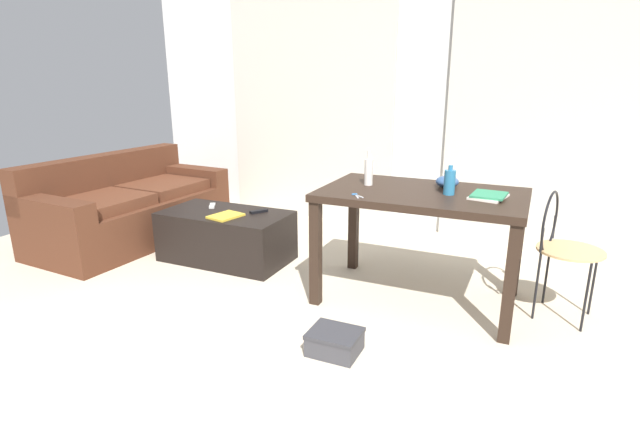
% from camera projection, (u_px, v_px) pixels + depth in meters
% --- Properties ---
extents(ground_plane, '(7.39, 7.39, 0.00)m').
position_uv_depth(ground_plane, '(350.00, 300.00, 3.48)').
color(ground_plane, beige).
extents(wall_back, '(6.27, 0.10, 2.65)m').
position_uv_depth(wall_back, '(423.00, 99.00, 4.80)').
color(wall_back, silver).
rests_on(wall_back, ground).
extents(curtains, '(4.28, 0.03, 2.41)m').
position_uv_depth(curtains, '(420.00, 112.00, 4.76)').
color(curtains, beige).
rests_on(curtains, ground).
extents(couch, '(0.99, 1.90, 0.81)m').
position_uv_depth(couch, '(129.00, 208.00, 4.72)').
color(couch, '#4C2819').
rests_on(couch, ground).
extents(coffee_table, '(1.08, 0.59, 0.43)m').
position_uv_depth(coffee_table, '(226.00, 236.00, 4.20)').
color(coffee_table, black).
rests_on(coffee_table, ground).
extents(craft_table, '(1.35, 0.84, 0.79)m').
position_uv_depth(craft_table, '(421.00, 206.00, 3.32)').
color(craft_table, black).
rests_on(craft_table, ground).
extents(wire_chair, '(0.41, 0.44, 0.84)m').
position_uv_depth(wire_chair, '(560.00, 240.00, 3.14)').
color(wire_chair, tan).
rests_on(wire_chair, ground).
extents(bottle_near, '(0.06, 0.06, 0.24)m').
position_uv_depth(bottle_near, '(369.00, 171.00, 3.45)').
color(bottle_near, beige).
rests_on(bottle_near, craft_table).
extents(bottle_far, '(0.07, 0.07, 0.19)m').
position_uv_depth(bottle_far, '(450.00, 182.00, 3.18)').
color(bottle_far, teal).
rests_on(bottle_far, craft_table).
extents(bowl, '(0.16, 0.16, 0.08)m').
position_uv_depth(bowl, '(447.00, 182.00, 3.39)').
color(bowl, '#2D4C7A').
rests_on(bowl, craft_table).
extents(book_stack, '(0.24, 0.29, 0.03)m').
position_uv_depth(book_stack, '(489.00, 196.00, 3.11)').
color(book_stack, silver).
rests_on(book_stack, craft_table).
extents(scissors, '(0.11, 0.11, 0.00)m').
position_uv_depth(scissors, '(356.00, 195.00, 3.17)').
color(scissors, '#9EA0A5').
rests_on(scissors, craft_table).
extents(tv_remote_primary, '(0.12, 0.15, 0.02)m').
position_uv_depth(tv_remote_primary, '(259.00, 211.00, 4.13)').
color(tv_remote_primary, black).
rests_on(tv_remote_primary, coffee_table).
extents(tv_remote_secondary, '(0.11, 0.14, 0.02)m').
position_uv_depth(tv_remote_secondary, '(212.00, 206.00, 4.31)').
color(tv_remote_secondary, '#B7B7B2').
rests_on(tv_remote_secondary, coffee_table).
extents(magazine, '(0.25, 0.29, 0.02)m').
position_uv_depth(magazine, '(226.00, 216.00, 4.00)').
color(magazine, gold).
rests_on(magazine, coffee_table).
extents(shoebox, '(0.29, 0.24, 0.13)m').
position_uv_depth(shoebox, '(335.00, 342.00, 2.80)').
color(shoebox, '#38383D').
rests_on(shoebox, ground).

